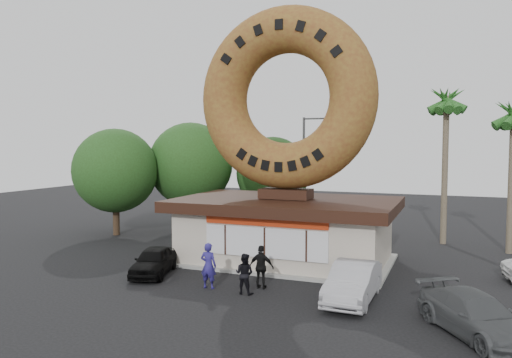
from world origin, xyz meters
The scene contains 14 objects.
ground centered at (0.00, 0.00, 0.00)m, with size 90.00×90.00×0.00m, color black.
donut_shop centered at (0.00, 5.98, 1.77)m, with size 11.20×7.20×3.80m.
giant_donut centered at (0.00, 6.00, 8.43)m, with size 9.25×9.25×2.36m, color olive.
tree_west centered at (-9.50, 13.00, 4.64)m, with size 6.00×6.00×7.65m.
tree_mid centered at (-4.00, 15.00, 4.02)m, with size 5.20×5.20×6.63m.
tree_far centered at (-13.00, 9.00, 4.33)m, with size 5.60×5.60×7.14m.
palm_near centered at (7.50, 14.00, 8.41)m, with size 2.60×2.60×9.75m.
street_lamp centered at (-1.86, 16.00, 4.48)m, with size 2.11×0.20×8.00m.
person_left centered at (-1.49, 0.16, 0.98)m, with size 0.71×0.47×1.95m, color navy.
person_center centered at (0.22, 0.02, 0.83)m, with size 0.81×0.63×1.67m, color black.
person_right centered at (0.60, 0.97, 0.92)m, with size 1.08×0.45×1.84m, color black.
car_black centered at (-4.90, 1.19, 0.64)m, with size 1.52×3.78×1.29m, color black.
car_silver centered at (4.50, 0.77, 0.74)m, with size 1.57×4.49×1.48m, color #B0AFB4.
car_grey centered at (8.81, -1.35, 0.67)m, with size 1.87×4.61×1.34m, color #515456.
Camera 1 is at (8.09, -18.34, 6.10)m, focal length 35.00 mm.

